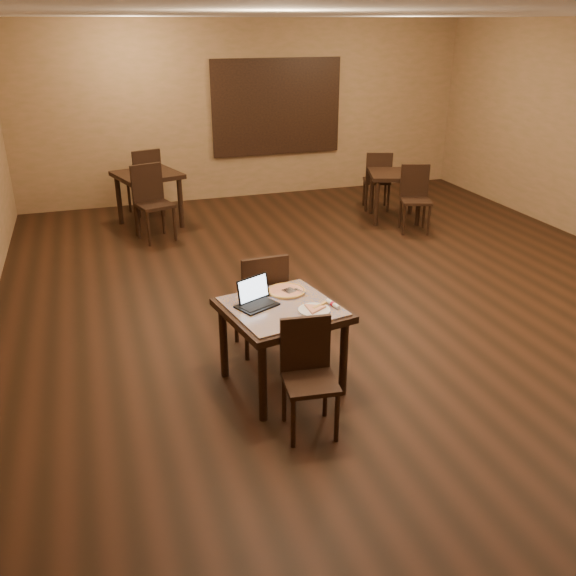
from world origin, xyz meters
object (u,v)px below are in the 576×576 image
object	(u,v)px
chair_main_far	(262,298)
other_table_a_chair_far	(378,177)
other_table_b_chair_near	(151,198)
other_table_b_chair_far	(146,178)
tiled_table	(282,317)
other_table_a_chair_near	(415,194)
other_table_b	(148,182)
other_table_a	(396,181)
chair_main_near	(308,369)
laptop	(255,298)
pizza_pan	(287,292)

from	to	relation	value
chair_main_far	other_table_a_chair_far	bearing A→B (deg)	-129.27
other_table_b_chair_near	other_table_b_chair_far	distance (m)	1.26
tiled_table	other_table_a_chair_far	distance (m)	5.65
other_table_a_chair_near	other_table_b	distance (m)	4.05
other_table_a	other_table_b_chair_near	xyz separation A→B (m)	(-3.78, 0.26, -0.03)
chair_main_near	other_table_b	xyz separation A→B (m)	(-0.56, 5.62, 0.18)
other_table_b_chair_near	other_table_b_chair_far	world-z (taller)	same
other_table_a	laptop	bearing A→B (deg)	-111.41
other_table_a_chair_near	other_table_b_chair_far	xyz separation A→B (m)	(-3.75, 2.10, 0.05)
chair_main_far	other_table_a_chair_near	world-z (taller)	chair_main_far
chair_main_near	other_table_b	size ratio (longest dim) A/B	0.82
laptop	other_table_a	bearing A→B (deg)	25.14
chair_main_far	other_table_a_chair_far	world-z (taller)	chair_main_far
other_table_a	other_table_b	xyz separation A→B (m)	(-3.75, 0.89, 0.06)
other_table_a_chair_far	other_table_b_chair_far	distance (m)	3.81
chair_main_near	other_table_a	xyz separation A→B (m)	(3.19, 4.72, 0.12)
laptop	other_table_a_chair_near	world-z (taller)	same
tiled_table	other_table_b_chair_far	bearing A→B (deg)	84.43
tiled_table	laptop	distance (m)	0.28
chair_main_far	other_table_a	xyz separation A→B (m)	(3.19, 3.49, 0.06)
tiled_table	pizza_pan	xyz separation A→B (m)	(0.12, 0.24, 0.11)
laptop	other_table_a	xyz separation A→B (m)	(3.40, 4.00, -0.19)
other_table_a	other_table_a_chair_far	distance (m)	0.58
chair_main_far	other_table_a	bearing A→B (deg)	-133.84
other_table_b	other_table_a_chair_near	bearing A→B (deg)	-37.71
other_table_b_chair_near	other_table_b	bearing A→B (deg)	71.13
laptop	other_table_a_chair_near	distance (m)	4.85
laptop	other_table_b	size ratio (longest dim) A/B	0.35
chair_main_far	other_table_b	world-z (taller)	chair_main_far
chair_main_far	other_table_b_chair_far	xyz separation A→B (m)	(-0.53, 5.01, 0.04)
tiled_table	other_table_a_chair_far	size ratio (longest dim) A/B	1.10
other_table_a	tiled_table	bearing A→B (deg)	-109.01
laptop	other_table_b_chair_near	distance (m)	4.29
other_table_a	chair_main_near	bearing A→B (deg)	-105.10
chair_main_near	pizza_pan	world-z (taller)	chair_main_near
other_table_a_chair_near	other_table_b_chair_near	bearing A→B (deg)	-173.53
chair_main_near	chair_main_far	xyz separation A→B (m)	(-0.01, 1.23, 0.06)
chair_main_far	chair_main_near	bearing A→B (deg)	88.94
pizza_pan	other_table_b_chair_far	xyz separation A→B (m)	(-0.65, 5.38, -0.16)
chair_main_far	other_table_a_chair_near	size ratio (longest dim) A/B	1.03
other_table_b	laptop	bearing A→B (deg)	-102.32
other_table_a	other_table_a_chair_far	size ratio (longest dim) A/B	1.05
chair_main_far	other_table_b_chair_near	size ratio (longest dim) A/B	0.94
pizza_pan	other_table_a	size ratio (longest dim) A/B	0.32
pizza_pan	chair_main_far	bearing A→B (deg)	107.61
tiled_table	other_table_a	distance (m)	5.20
other_table_a_chair_near	laptop	bearing A→B (deg)	-116.09
tiled_table	laptop	world-z (taller)	laptop
other_table_a	other_table_b_chair_near	world-z (taller)	other_table_b_chair_near
other_table_a_chair_far	other_table_a_chair_near	bearing A→B (deg)	111.69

